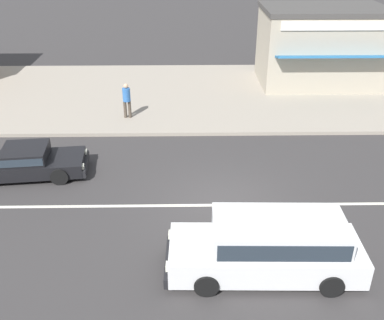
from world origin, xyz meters
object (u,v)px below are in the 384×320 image
object	(u,v)px
pedestrian_near_clock	(127,98)
shopfront_corner_warung	(321,46)
sedan_black_3	(26,162)
minivan_white_2	(271,244)

from	to	relation	value
pedestrian_near_clock	shopfront_corner_warung	world-z (taller)	shopfront_corner_warung
sedan_black_3	pedestrian_near_clock	size ratio (longest dim) A/B	2.71
pedestrian_near_clock	sedan_black_3	bearing A→B (deg)	-121.54
minivan_white_2	shopfront_corner_warung	xyz separation A→B (m)	(5.09, 14.80, 1.30)
sedan_black_3	shopfront_corner_warung	size ratio (longest dim) A/B	0.67
sedan_black_3	minivan_white_2	bearing A→B (deg)	-33.44
minivan_white_2	pedestrian_near_clock	world-z (taller)	pedestrian_near_clock
shopfront_corner_warung	minivan_white_2	bearing A→B (deg)	-108.99
minivan_white_2	sedan_black_3	bearing A→B (deg)	146.56
sedan_black_3	pedestrian_near_clock	bearing A→B (deg)	58.46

